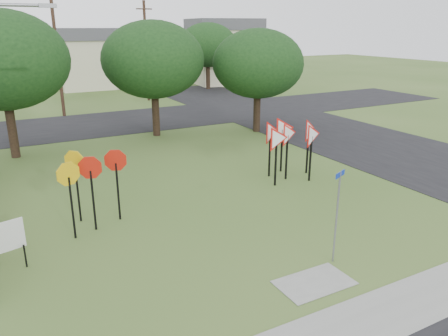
# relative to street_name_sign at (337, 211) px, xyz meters

# --- Properties ---
(ground) EXTENTS (140.00, 140.00, 0.00)m
(ground) POSITION_rel_street_name_sign_xyz_m (-1.20, 1.77, -1.57)
(ground) COLOR #38541F
(sidewalk) EXTENTS (30.00, 1.60, 0.02)m
(sidewalk) POSITION_rel_street_name_sign_xyz_m (-1.20, -2.43, -1.56)
(sidewalk) COLOR gray
(sidewalk) RESTS_ON ground
(street_right) EXTENTS (8.00, 50.00, 0.02)m
(street_right) POSITION_rel_street_name_sign_xyz_m (10.80, 11.77, -1.56)
(street_right) COLOR black
(street_right) RESTS_ON ground
(street_far) EXTENTS (60.00, 8.00, 0.02)m
(street_far) POSITION_rel_street_name_sign_xyz_m (-1.20, 21.77, -1.56)
(street_far) COLOR black
(street_far) RESTS_ON ground
(curb_pad) EXTENTS (2.00, 1.20, 0.02)m
(curb_pad) POSITION_rel_street_name_sign_xyz_m (-1.20, -0.63, -1.56)
(curb_pad) COLOR gray
(curb_pad) RESTS_ON ground
(street_name_sign) EXTENTS (0.52, 0.25, 2.72)m
(street_name_sign) POSITION_rel_street_name_sign_xyz_m (0.00, 0.00, 0.00)
(street_name_sign) COLOR gray
(street_name_sign) RESTS_ON ground
(stop_sign_cluster) EXTENTS (2.39, 1.65, 2.55)m
(stop_sign_cluster) POSITION_rel_street_name_sign_xyz_m (-5.54, 5.58, 0.31)
(stop_sign_cluster) COLOR black
(stop_sign_cluster) RESTS_ON ground
(yield_sign_cluster) EXTENTS (3.29, 1.95, 2.61)m
(yield_sign_cluster) POSITION_rel_street_name_sign_xyz_m (3.21, 6.53, 0.34)
(yield_sign_cluster) COLOR black
(yield_sign_cluster) RESTS_ON ground
(info_board) EXTENTS (1.13, 0.35, 1.45)m
(info_board) POSITION_rel_street_name_sign_xyz_m (-8.25, 3.86, -0.61)
(info_board) COLOR black
(info_board) RESTS_ON ground
(far_pole_a) EXTENTS (1.40, 0.24, 9.00)m
(far_pole_a) POSITION_rel_street_name_sign_xyz_m (-3.20, 25.77, 3.03)
(far_pole_a) COLOR #3D281C
(far_pole_a) RESTS_ON ground
(far_pole_b) EXTENTS (1.40, 0.24, 8.50)m
(far_pole_b) POSITION_rel_street_name_sign_xyz_m (4.80, 29.77, 2.77)
(far_pole_b) COLOR #3D281C
(far_pole_b) RESTS_ON ground
(house_mid) EXTENTS (8.40, 8.40, 6.20)m
(house_mid) POSITION_rel_street_name_sign_xyz_m (2.80, 41.77, 1.57)
(house_mid) COLOR beige
(house_mid) RESTS_ON ground
(house_right) EXTENTS (8.30, 8.30, 7.20)m
(house_right) POSITION_rel_street_name_sign_xyz_m (16.80, 37.77, 2.08)
(house_right) COLOR beige
(house_right) RESTS_ON ground
(tree_near_left) EXTENTS (6.40, 6.40, 7.27)m
(tree_near_left) POSITION_rel_street_name_sign_xyz_m (-7.20, 15.77, 3.28)
(tree_near_left) COLOR black
(tree_near_left) RESTS_ON ground
(tree_near_mid) EXTENTS (6.00, 6.00, 6.80)m
(tree_near_mid) POSITION_rel_street_name_sign_xyz_m (0.80, 16.77, 2.97)
(tree_near_mid) COLOR black
(tree_near_mid) RESTS_ON ground
(tree_near_right) EXTENTS (5.60, 5.60, 6.33)m
(tree_near_right) POSITION_rel_street_name_sign_xyz_m (6.80, 14.77, 2.65)
(tree_near_right) COLOR black
(tree_near_right) RESTS_ON ground
(tree_far_right) EXTENTS (6.00, 6.00, 6.80)m
(tree_far_right) POSITION_rel_street_name_sign_xyz_m (12.80, 33.77, 2.97)
(tree_far_right) COLOR black
(tree_far_right) RESTS_ON ground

